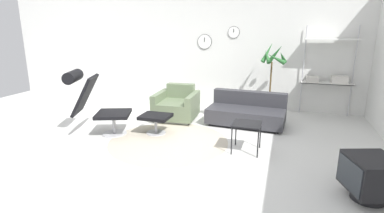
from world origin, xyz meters
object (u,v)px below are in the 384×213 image
object	(u,v)px
couch_low	(247,113)
armchair_red	(177,106)
side_table	(247,126)
crt_television	(371,177)
lounge_chair	(92,98)
ottoman	(156,119)
shelf_unit	(329,74)
potted_plant	(271,87)

from	to	relation	value
couch_low	armchair_red	bearing A→B (deg)	7.37
side_table	crt_television	bearing A→B (deg)	-32.77
lounge_chair	armchair_red	world-z (taller)	lounge_chair
ottoman	side_table	size ratio (longest dim) A/B	1.15
couch_low	side_table	world-z (taller)	couch_low
shelf_unit	potted_plant	bearing A→B (deg)	-166.34
ottoman	armchair_red	size ratio (longest dim) A/B	0.57
potted_plant	shelf_unit	world-z (taller)	shelf_unit
shelf_unit	armchair_red	bearing A→B (deg)	-158.63
lounge_chair	ottoman	world-z (taller)	lounge_chair
crt_television	side_table	bearing A→B (deg)	38.79
ottoman	potted_plant	distance (m)	2.75
shelf_unit	ottoman	bearing A→B (deg)	-144.70
ottoman	armchair_red	bearing A→B (deg)	87.53
crt_television	potted_plant	bearing A→B (deg)	3.47
crt_television	shelf_unit	xyz separation A→B (m)	(-0.12, 3.50, 0.66)
potted_plant	shelf_unit	bearing A→B (deg)	13.66
armchair_red	shelf_unit	size ratio (longest dim) A/B	0.48
shelf_unit	side_table	bearing A→B (deg)	-119.05
armchair_red	couch_low	distance (m)	1.49
couch_low	crt_television	bearing A→B (deg)	129.11
crt_television	shelf_unit	size ratio (longest dim) A/B	0.35
couch_low	crt_television	world-z (taller)	couch_low
lounge_chair	potted_plant	size ratio (longest dim) A/B	0.73
ottoman	crt_television	world-z (taller)	crt_television
couch_low	side_table	size ratio (longest dim) A/B	3.36
couch_low	crt_television	size ratio (longest dim) A/B	2.31
couch_low	potted_plant	xyz separation A→B (m)	(0.41, 0.82, 0.41)
side_table	armchair_red	bearing A→B (deg)	141.49
ottoman	side_table	xyz separation A→B (m)	(1.71, -0.32, 0.14)
side_table	couch_low	bearing A→B (deg)	97.27
armchair_red	crt_television	xyz separation A→B (m)	(3.18, -2.30, 0.01)
potted_plant	shelf_unit	distance (m)	1.25
lounge_chair	potted_plant	world-z (taller)	potted_plant
ottoman	crt_television	distance (m)	3.48
lounge_chair	potted_plant	bearing A→B (deg)	107.46
ottoman	shelf_unit	size ratio (longest dim) A/B	0.27
side_table	shelf_unit	bearing A→B (deg)	60.95
ottoman	shelf_unit	xyz separation A→B (m)	(3.11, 2.20, 0.66)
side_table	potted_plant	world-z (taller)	potted_plant
ottoman	shelf_unit	world-z (taller)	shelf_unit
ottoman	couch_low	bearing A→B (deg)	35.66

